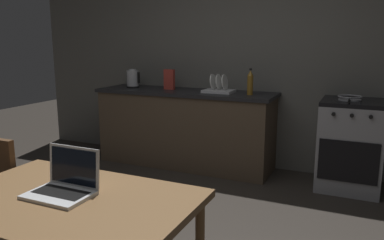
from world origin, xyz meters
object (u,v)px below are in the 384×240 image
stove_oven (350,145)px  frying_pan (350,98)px  laptop (64,185)px  dining_table (68,212)px  electric_kettle (133,79)px  dish_rack (219,88)px  cereal_box (169,79)px  bottle (250,82)px

stove_oven → frying_pan: frying_pan is taller
laptop → stove_oven: bearing=62.0°
dining_table → laptop: bearing=146.4°
dining_table → frying_pan: frying_pan is taller
laptop → electric_kettle: size_ratio=1.38×
stove_oven → dish_rack: (-1.43, 0.00, 0.50)m
cereal_box → dish_rack: 0.65m
dining_table → stove_oven: bearing=66.1°
stove_oven → electric_kettle: size_ratio=3.93×
stove_oven → frying_pan: bearing=-144.9°
dish_rack → electric_kettle: bearing=-180.0°
frying_pan → cereal_box: cereal_box is taller
bottle → dish_rack: 0.39m
dining_table → bottle: bearing=86.7°
dining_table → cereal_box: size_ratio=5.13×
dining_table → bottle: (0.15, 2.67, 0.40)m
cereal_box → dish_rack: cereal_box is taller
bottle → stove_oven: bearing=2.6°
stove_oven → frying_pan: 0.48m
dining_table → electric_kettle: 3.07m
dish_rack → stove_oven: bearing=-0.1°
laptop → dish_rack: dish_rack is taller
dining_table → cereal_box: cereal_box is taller
bottle → dish_rack: (-0.38, 0.05, -0.09)m
stove_oven → laptop: laptop is taller
dining_table → dish_rack: bearing=94.8°
electric_kettle → dish_rack: size_ratio=0.68×
stove_oven → dish_rack: bearing=179.9°
dining_table → bottle: bottle is taller
stove_oven → dining_table: stove_oven is taller
electric_kettle → cereal_box: bearing=2.2°
stove_oven → dining_table: bearing=-113.9°
dining_table → bottle: size_ratio=4.32×
bottle → dish_rack: bottle is taller
electric_kettle → bottle: size_ratio=0.81×
dining_table → dish_rack: dish_rack is taller
frying_pan → dish_rack: 1.39m
dish_rack → laptop: bearing=-86.2°
electric_kettle → dish_rack: 1.16m
laptop → frying_pan: (1.21, 2.66, 0.17)m
dining_table → dish_rack: (-0.23, 2.72, 0.31)m
laptop → bottle: size_ratio=1.11×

